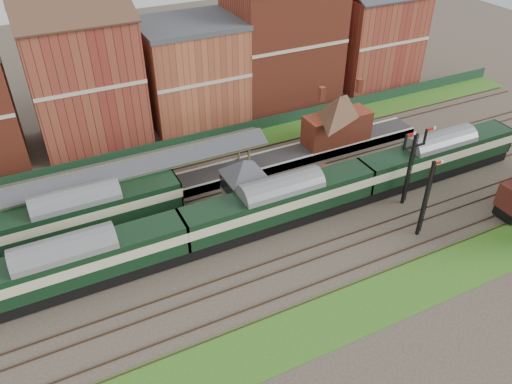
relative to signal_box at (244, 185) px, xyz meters
name	(u,v)px	position (x,y,z in m)	size (l,w,h in m)	color
ground	(287,222)	(3.00, -3.25, -3.19)	(160.00, 160.00, 0.00)	#473D33
grass_back	(222,147)	(3.00, 12.75, -3.16)	(90.00, 4.50, 0.06)	#2D6619
grass_front	(361,307)	(3.00, -15.25, -3.16)	(90.00, 5.00, 0.06)	#2D6619
fence	(215,134)	(3.00, 14.75, -2.44)	(90.00, 0.12, 1.50)	#193823
platform	(202,180)	(-2.00, 6.50, -2.69)	(55.00, 3.40, 1.00)	#2D2D2D
signal_box	(244,185)	(0.00, 0.00, 0.00)	(5.40, 5.40, 6.00)	#607251
brick_hut	(314,182)	(8.00, 0.00, -2.00)	(3.20, 2.64, 2.94)	maroon
station_building	(338,119)	(15.00, 6.50, 0.76)	(8.10, 8.10, 5.90)	#993E27
canopy	(142,160)	(-8.00, 6.50, 1.39)	(26.00, 3.89, 4.08)	#535837
semaphore_bracket	(410,164)	(15.04, -5.75, 1.44)	(3.60, 0.25, 8.18)	black
semaphore_siding	(426,198)	(13.02, -10.25, 0.96)	(1.23, 0.25, 8.00)	black
town_backdrop	(190,67)	(2.82, 21.75, 3.81)	(69.00, 10.00, 16.00)	#993E27
dmu_train	(280,203)	(2.19, -3.25, -0.63)	(57.28, 3.01, 4.40)	black
platform_railcar	(79,215)	(-14.94, 3.25, -0.68)	(18.71, 2.95, 4.31)	black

